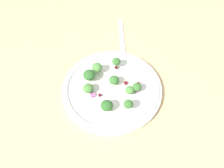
{
  "coord_description": "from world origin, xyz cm",
  "views": [
    {
      "loc": [
        20.12,
        28.89,
        47.67
      ],
      "look_at": [
        2.54,
        1.93,
        2.7
      ],
      "focal_mm": 37.74,
      "sensor_mm": 36.0,
      "label": 1
    }
  ],
  "objects_px": {
    "broccoli_floret_0": "(114,80)",
    "broccoli_floret_1": "(137,87)",
    "plate": "(112,88)",
    "fork": "(122,44)",
    "broccoli_floret_2": "(97,67)"
  },
  "relations": [
    {
      "from": "broccoli_floret_0",
      "to": "broccoli_floret_1",
      "type": "xyz_separation_m",
      "value": [
        -0.03,
        0.05,
        -0.0
      ]
    },
    {
      "from": "broccoli_floret_1",
      "to": "fork",
      "type": "bearing_deg",
      "value": -113.2
    },
    {
      "from": "broccoli_floret_2",
      "to": "fork",
      "type": "xyz_separation_m",
      "value": [
        -0.12,
        -0.06,
        -0.03
      ]
    },
    {
      "from": "broccoli_floret_1",
      "to": "broccoli_floret_0",
      "type": "bearing_deg",
      "value": -53.28
    },
    {
      "from": "broccoli_floret_0",
      "to": "broccoli_floret_2",
      "type": "xyz_separation_m",
      "value": [
        0.02,
        -0.05,
        0.0
      ]
    },
    {
      "from": "plate",
      "to": "broccoli_floret_2",
      "type": "relative_size",
      "value": 9.19
    },
    {
      "from": "broccoli_floret_2",
      "to": "fork",
      "type": "distance_m",
      "value": 0.13
    },
    {
      "from": "broccoli_floret_2",
      "to": "broccoli_floret_0",
      "type": "bearing_deg",
      "value": 106.51
    },
    {
      "from": "broccoli_floret_0",
      "to": "broccoli_floret_1",
      "type": "height_order",
      "value": "broccoli_floret_0"
    },
    {
      "from": "plate",
      "to": "broccoli_floret_2",
      "type": "bearing_deg",
      "value": -84.38
    },
    {
      "from": "plate",
      "to": "fork",
      "type": "xyz_separation_m",
      "value": [
        -0.11,
        -0.12,
        -0.01
      ]
    },
    {
      "from": "broccoli_floret_0",
      "to": "broccoli_floret_2",
      "type": "bearing_deg",
      "value": -73.49
    },
    {
      "from": "fork",
      "to": "plate",
      "type": "bearing_deg",
      "value": 46.29
    },
    {
      "from": "broccoli_floret_1",
      "to": "broccoli_floret_2",
      "type": "xyz_separation_m",
      "value": [
        0.05,
        -0.1,
        0.01
      ]
    },
    {
      "from": "broccoli_floret_0",
      "to": "broccoli_floret_1",
      "type": "relative_size",
      "value": 1.13
    }
  ]
}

